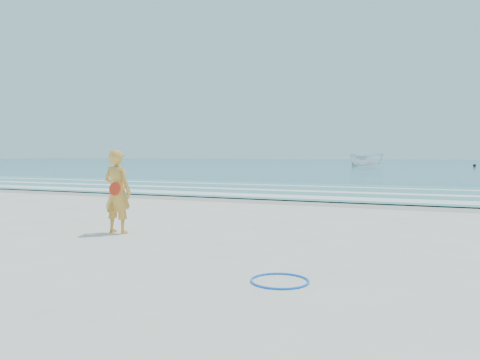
% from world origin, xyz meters
% --- Properties ---
extents(ground, '(400.00, 400.00, 0.00)m').
position_xyz_m(ground, '(0.00, 0.00, 0.00)').
color(ground, silver).
rests_on(ground, ground).
extents(wet_sand, '(400.00, 2.40, 0.00)m').
position_xyz_m(wet_sand, '(0.00, 9.00, 0.00)').
color(wet_sand, '#B2A893').
rests_on(wet_sand, ground).
extents(ocean, '(400.00, 190.00, 0.04)m').
position_xyz_m(ocean, '(0.00, 105.00, 0.02)').
color(ocean, '#19727F').
rests_on(ocean, ground).
extents(shallow, '(400.00, 10.00, 0.01)m').
position_xyz_m(shallow, '(0.00, 14.00, 0.04)').
color(shallow, '#59B7AD').
rests_on(shallow, ocean).
extents(foam_near, '(400.00, 1.40, 0.01)m').
position_xyz_m(foam_near, '(0.00, 10.30, 0.05)').
color(foam_near, white).
rests_on(foam_near, shallow).
extents(foam_mid, '(400.00, 0.90, 0.01)m').
position_xyz_m(foam_mid, '(0.00, 13.20, 0.05)').
color(foam_mid, white).
rests_on(foam_mid, shallow).
extents(foam_far, '(400.00, 0.60, 0.01)m').
position_xyz_m(foam_far, '(0.00, 16.50, 0.05)').
color(foam_far, white).
rests_on(foam_far, shallow).
extents(hoop, '(0.93, 0.93, 0.03)m').
position_xyz_m(hoop, '(3.26, -1.13, 0.01)').
color(hoop, blue).
rests_on(hoop, ground).
extents(boat, '(5.37, 3.04, 1.96)m').
position_xyz_m(boat, '(-5.00, 62.14, 1.02)').
color(boat, white).
rests_on(boat, ocean).
extents(buoy, '(0.42, 0.42, 0.42)m').
position_xyz_m(buoy, '(9.11, 65.31, 0.25)').
color(buoy, black).
rests_on(buoy, ocean).
extents(woman, '(0.64, 0.43, 1.73)m').
position_xyz_m(woman, '(-1.04, 1.10, 0.87)').
color(woman, gold).
rests_on(woman, ground).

